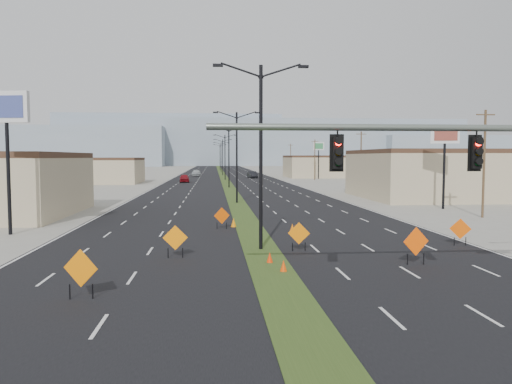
{
  "coord_description": "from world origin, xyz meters",
  "views": [
    {
      "loc": [
        -2.57,
        -14.95,
        5.07
      ],
      "look_at": [
        -0.29,
        11.74,
        3.2
      ],
      "focal_mm": 35.0,
      "sensor_mm": 36.0,
      "label": 1
    }
  ],
  "objects": [
    {
      "name": "ground",
      "position": [
        0.0,
        0.0,
        0.0
      ],
      "size": [
        600.0,
        600.0,
        0.0
      ],
      "primitive_type": "plane",
      "color": "gray",
      "rests_on": "ground"
    },
    {
      "name": "road_surface",
      "position": [
        0.0,
        100.0,
        0.0
      ],
      "size": [
        25.0,
        400.0,
        0.02
      ],
      "primitive_type": "cube",
      "color": "black",
      "rests_on": "ground"
    },
    {
      "name": "median_strip",
      "position": [
        0.0,
        100.0,
        0.0
      ],
      "size": [
        2.0,
        400.0,
        0.04
      ],
      "primitive_type": "cube",
      "color": "#2E4518",
      "rests_on": "ground"
    },
    {
      "name": "building_sw_far",
      "position": [
        -32.0,
        85.0,
        2.25
      ],
      "size": [
        30.0,
        14.0,
        4.5
      ],
      "primitive_type": "cube",
      "color": "#C0B089",
      "rests_on": "ground"
    },
    {
      "name": "building_se_near",
      "position": [
        34.0,
        45.0,
        2.75
      ],
      "size": [
        36.0,
        18.0,
        5.5
      ],
      "primitive_type": "cube",
      "color": "#C0B089",
      "rests_on": "ground"
    },
    {
      "name": "building_se_far",
      "position": [
        38.0,
        110.0,
        2.5
      ],
      "size": [
        44.0,
        16.0,
        5.0
      ],
      "primitive_type": "cube",
      "color": "#C0B089",
      "rests_on": "ground"
    },
    {
      "name": "mesa_west",
      "position": [
        -120.0,
        280.0,
        11.0
      ],
      "size": [
        180.0,
        50.0,
        22.0
      ],
      "primitive_type": "cube",
      "color": "#8494A3",
      "rests_on": "ground"
    },
    {
      "name": "mesa_center",
      "position": [
        40.0,
        300.0,
        14.0
      ],
      "size": [
        220.0,
        50.0,
        28.0
      ],
      "primitive_type": "cube",
      "color": "#8494A3",
      "rests_on": "ground"
    },
    {
      "name": "mesa_east",
      "position": [
        180.0,
        290.0,
        9.0
      ],
      "size": [
        160.0,
        50.0,
        18.0
      ],
      "primitive_type": "cube",
      "color": "#8494A3",
      "rests_on": "ground"
    },
    {
      "name": "mesa_backdrop",
      "position": [
        -30.0,
        320.0,
        16.0
      ],
      "size": [
        140.0,
        50.0,
        32.0
      ],
      "primitive_type": "cube",
      "color": "#8494A3",
      "rests_on": "ground"
    },
    {
      "name": "streetlight_0",
      "position": [
        0.0,
        12.0,
        5.42
      ],
      "size": [
        5.15,
        0.24,
        10.02
      ],
      "color": "black",
      "rests_on": "ground"
    },
    {
      "name": "streetlight_1",
      "position": [
        0.0,
        40.0,
        5.42
      ],
      "size": [
        5.15,
        0.24,
        10.02
      ],
      "color": "black",
      "rests_on": "ground"
    },
    {
      "name": "streetlight_2",
      "position": [
        0.0,
        68.0,
        5.42
      ],
      "size": [
        5.15,
        0.24,
        10.02
      ],
      "color": "black",
      "rests_on": "ground"
    },
    {
      "name": "streetlight_3",
      "position": [
        0.0,
        96.0,
        5.42
      ],
      "size": [
        5.15,
        0.24,
        10.02
      ],
      "color": "black",
      "rests_on": "ground"
    },
    {
      "name": "streetlight_4",
      "position": [
        0.0,
        124.0,
        5.42
      ],
      "size": [
        5.15,
        0.24,
        10.02
      ],
      "color": "black",
      "rests_on": "ground"
    },
    {
      "name": "streetlight_5",
      "position": [
        0.0,
        152.0,
        5.42
      ],
      "size": [
        5.15,
        0.24,
        10.02
      ],
      "color": "black",
      "rests_on": "ground"
    },
    {
      "name": "streetlight_6",
      "position": [
        0.0,
        180.0,
        5.42
      ],
      "size": [
        5.15,
        0.24,
        10.02
      ],
      "color": "black",
      "rests_on": "ground"
    },
    {
      "name": "utility_pole_0",
      "position": [
        20.0,
        25.0,
        4.67
      ],
      "size": [
        1.6,
        0.2,
        9.0
      ],
      "color": "#4C3823",
      "rests_on": "ground"
    },
    {
      "name": "utility_pole_1",
      "position": [
        20.0,
        60.0,
        4.67
      ],
      "size": [
        1.6,
        0.2,
        9.0
      ],
      "color": "#4C3823",
      "rests_on": "ground"
    },
    {
      "name": "utility_pole_2",
      "position": [
        20.0,
        95.0,
        4.67
      ],
      "size": [
        1.6,
        0.2,
        9.0
      ],
      "color": "#4C3823",
      "rests_on": "ground"
    },
    {
      "name": "utility_pole_3",
      "position": [
        20.0,
        130.0,
        4.67
      ],
      "size": [
        1.6,
        0.2,
        9.0
      ],
      "color": "#4C3823",
      "rests_on": "ground"
    },
    {
      "name": "car_left",
      "position": [
        -8.45,
        86.53,
        0.81
      ],
      "size": [
        2.21,
        4.88,
        1.62
      ],
      "primitive_type": "imported",
      "rotation": [
        0.0,
        0.0,
        0.06
      ],
      "color": "maroon",
      "rests_on": "ground"
    },
    {
      "name": "car_mid",
      "position": [
        6.84,
        105.5,
        0.83
      ],
      "size": [
        2.42,
        5.21,
        1.65
      ],
      "primitive_type": "imported",
      "rotation": [
        0.0,
        0.0,
        0.14
      ],
      "color": "black",
      "rests_on": "ground"
    },
    {
      "name": "car_far",
      "position": [
        -7.15,
        119.46,
        0.82
      ],
      "size": [
        2.41,
        5.71,
        1.65
      ],
      "primitive_type": "imported",
      "rotation": [
        0.0,
        0.0,
        0.02
      ],
      "color": "#A8AEB2",
      "rests_on": "ground"
    },
    {
      "name": "construction_sign_0",
      "position": [
        -7.3,
        3.0,
        1.07
      ],
      "size": [
        1.3,
        0.49,
        1.82
      ],
      "rotation": [
        0.0,
        0.0,
        -0.34
      ],
      "color": "orange",
      "rests_on": "ground"
    },
    {
      "name": "construction_sign_1",
      "position": [
        -4.5,
        10.1,
        0.98
      ],
      "size": [
        1.25,
        0.09,
        1.67
      ],
      "rotation": [
        0.0,
        0.0,
        0.04
      ],
      "color": "orange",
      "rests_on": "ground"
    },
    {
      "name": "construction_sign_2",
      "position": [
        -2.0,
        20.0,
        0.91
      ],
      "size": [
        1.11,
        0.42,
        1.55
      ],
      "rotation": [
        0.0,
        0.0,
        0.33
      ],
      "color": "#D74B04",
      "rests_on": "ground"
    },
    {
      "name": "construction_sign_3",
      "position": [
        2.0,
        11.36,
        0.93
      ],
      "size": [
        1.16,
        0.32,
        1.58
      ],
      "rotation": [
        0.0,
        0.0,
        -0.24
      ],
      "color": "orange",
      "rests_on": "ground"
    },
    {
      "name": "construction_sign_4",
      "position": [
        6.9,
        7.49,
        1.07
      ],
      "size": [
        1.33,
        0.33,
        1.8
      ],
      "rotation": [
        0.0,
        0.0,
        0.22
      ],
      "color": "#FF5105",
      "rests_on": "ground"
    },
    {
      "name": "construction_sign_5",
      "position": [
        11.5,
        12.24,
        0.93
      ],
      "size": [
        1.12,
        0.47,
        1.58
      ],
      "rotation": [
        0.0,
        0.0,
        -0.37
      ],
      "color": "#E24F04",
      "rests_on": "ground"
    },
    {
      "name": "cone_0",
      "position": [
        0.49,
        6.57,
        0.28
      ],
      "size": [
        0.43,
        0.43,
        0.55
      ],
      "primitive_type": "cone",
      "rotation": [
        0.0,
        0.0,
        0.39
      ],
      "color": "#E64104",
      "rests_on": "ground"
    },
    {
      "name": "cone_1",
      "position": [
        0.09,
        8.45,
        0.27
      ],
      "size": [
        0.37,
        0.37,
        0.54
      ],
      "primitive_type": "cone",
      "rotation": [
        0.0,
        0.0,
        -0.15
      ],
      "color": "red",
      "rests_on": "ground"
    },
    {
      "name": "cone_2",
      "position": [
        2.76,
        18.38,
        0.28
      ],
      "size": [
        0.38,
        0.38,
        0.57
      ],
      "primitive_type": "cone",
      "rotation": [
        0.0,
        0.0,
        -0.12
      ],
      "color": "#E66504",
      "rests_on": "ground"
    },
    {
      "name": "cone_3",
      "position": [
        -1.13,
        21.02,
        0.34
      ],
      "size": [
        0.53,
        0.53,
        0.67
      ],
      "primitive_type": "cone",
      "rotation": [
        0.0,
        0.0,
        -0.4
      ],
      "color": "orange",
      "rests_on": "ground"
    },
    {
      "name": "pole_sign_west",
      "position": [
        -15.91,
        18.8,
        7.6
      ],
      "size": [
        3.06,
        0.88,
        9.33
      ],
      "rotation": [
        0.0,
        0.0,
        -0.18
      ],
      "color": "black",
      "rests_on": "ground"
    },
    {
      "name": "pole_sign_east_near",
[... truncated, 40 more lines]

